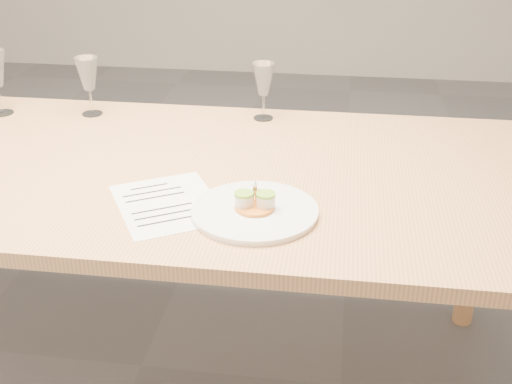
# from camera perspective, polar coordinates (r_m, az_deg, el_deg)

# --- Properties ---
(ground) EXTENTS (7.00, 7.00, 0.00)m
(ground) POSITION_cam_1_polar(r_m,az_deg,el_deg) (2.26, -10.16, -14.96)
(ground) COLOR slate
(ground) RESTS_ON ground
(dining_table) EXTENTS (2.40, 1.00, 0.75)m
(dining_table) POSITION_cam_1_polar(r_m,az_deg,el_deg) (1.88, -11.81, 0.79)
(dining_table) COLOR #E29F62
(dining_table) RESTS_ON ground
(dinner_plate) EXTENTS (0.30, 0.30, 0.08)m
(dinner_plate) POSITION_cam_1_polar(r_m,az_deg,el_deg) (1.53, -0.09, -1.61)
(dinner_plate) COLOR white
(dinner_plate) RESTS_ON dining_table
(recipe_sheet) EXTENTS (0.36, 0.38, 0.00)m
(recipe_sheet) POSITION_cam_1_polar(r_m,az_deg,el_deg) (1.60, -7.82, -1.01)
(recipe_sheet) COLOR white
(recipe_sheet) RESTS_ON dining_table
(wine_glass_2) EXTENTS (0.08, 0.08, 0.19)m
(wine_glass_2) POSITION_cam_1_polar(r_m,az_deg,el_deg) (2.21, -14.73, 10.03)
(wine_glass_2) COLOR white
(wine_glass_2) RESTS_ON dining_table
(wine_glass_3) EXTENTS (0.07, 0.07, 0.19)m
(wine_glass_3) POSITION_cam_1_polar(r_m,az_deg,el_deg) (2.10, 0.67, 9.90)
(wine_glass_3) COLOR white
(wine_glass_3) RESTS_ON dining_table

